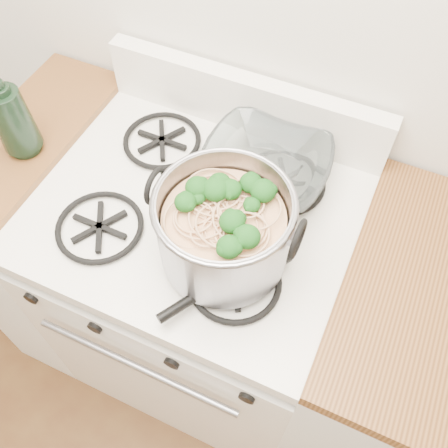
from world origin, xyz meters
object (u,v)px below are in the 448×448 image
Objects in this scene: spatula at (260,256)px; bottle at (9,111)px; glass_bowl at (265,171)px; gas_range at (201,294)px; stock_pot at (224,230)px.

bottle is at bearing -154.55° from spatula.
spatula is at bearing -70.91° from glass_bowl.
glass_bowl is 0.62m from bottle.
gas_range is 2.93× the size of stock_pot.
stock_pot reaches higher than spatula.
gas_range is 2.98× the size of spatula.
stock_pot is 1.02× the size of spatula.
gas_range is 0.60m from stock_pot.
glass_bowl is (-0.08, 0.22, 0.00)m from spatula.
glass_bowl is (-0.00, 0.24, -0.07)m from stock_pot.
gas_range is at bearing 141.91° from stock_pot.
spatula is at bearing -19.89° from bottle.
spatula is at bearing -21.47° from gas_range.
spatula is (0.20, -0.08, 0.50)m from gas_range.
gas_range is 7.63× the size of glass_bowl.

